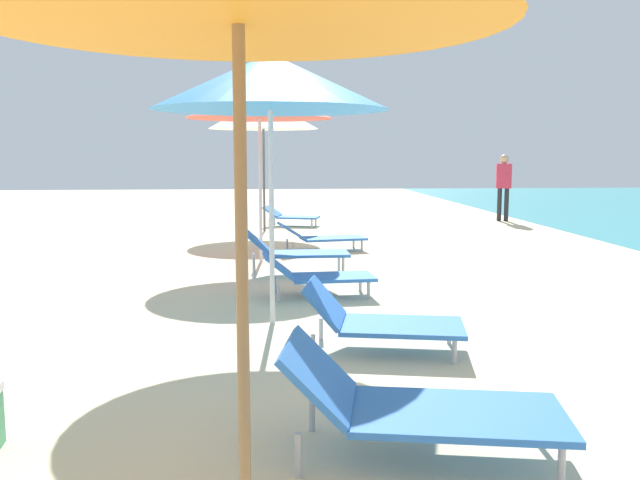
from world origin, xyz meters
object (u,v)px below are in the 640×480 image
(lounger_fourth_shoreside, at_px, (416,404))
(lounger_farthest_shoreside, at_px, (291,216))
(lounger_fifth_shoreside, at_px, (317,274))
(lounger_sixth_inland, at_px, (294,251))
(person_walking_near, at_px, (504,181))
(umbrella_sixth, at_px, (259,102))
(lounger_sixth_shoreside, at_px, (321,236))
(umbrella_fifth, at_px, (270,82))
(lounger_fifth_inland, at_px, (379,320))
(umbrella_farthest, at_px, (263,114))

(lounger_fourth_shoreside, bearing_deg, lounger_farthest_shoreside, 101.86)
(lounger_fifth_shoreside, xyz_separation_m, lounger_farthest_shoreside, (-0.04, 7.75, -0.03))
(lounger_sixth_inland, xyz_separation_m, person_walking_near, (5.47, 7.00, 0.67))
(umbrella_sixth, xyz_separation_m, lounger_sixth_shoreside, (1.02, 1.07, -2.19))
(lounger_sixth_inland, xyz_separation_m, lounger_farthest_shoreside, (0.17, 6.26, -0.09))
(lounger_sixth_shoreside, distance_m, lounger_sixth_inland, 2.29)
(umbrella_fifth, xyz_separation_m, lounger_fifth_inland, (0.90, -1.01, -2.08))
(lounger_fifth_inland, relative_size, umbrella_farthest, 0.50)
(lounger_farthest_shoreside, bearing_deg, person_walking_near, 22.24)
(umbrella_sixth, height_order, lounger_sixth_inland, umbrella_sixth)
(lounger_fifth_shoreside, bearing_deg, lounger_fifth_inland, -84.86)
(lounger_fifth_shoreside, bearing_deg, person_walking_near, 53.95)
(person_walking_near, bearing_deg, lounger_fourth_shoreside, 173.45)
(lounger_sixth_shoreside, height_order, lounger_farthest_shoreside, lounger_sixth_shoreside)
(lounger_fifth_shoreside, distance_m, umbrella_farthest, 7.12)
(lounger_farthest_shoreside, bearing_deg, umbrella_farthest, -106.33)
(lounger_fifth_shoreside, bearing_deg, umbrella_farthest, 91.21)
(lounger_fifth_inland, xyz_separation_m, person_walking_near, (4.89, 10.70, 0.73))
(lounger_sixth_inland, distance_m, lounger_farthest_shoreside, 6.26)
(lounger_fifth_shoreside, height_order, umbrella_farthest, umbrella_farthest)
(lounger_sixth_shoreside, bearing_deg, lounger_sixth_inland, -114.15)
(lounger_sixth_inland, distance_m, person_walking_near, 8.91)
(umbrella_fifth, xyz_separation_m, lounger_fifth_shoreside, (0.53, 1.21, -2.09))
(lounger_fifth_shoreside, height_order, lounger_sixth_inland, lounger_sixth_inland)
(lounger_fourth_shoreside, xyz_separation_m, umbrella_farthest, (-0.88, 10.97, 2.19))
(umbrella_fifth, relative_size, lounger_fifth_inland, 1.85)
(umbrella_sixth, height_order, person_walking_near, umbrella_sixth)
(lounger_sixth_inland, bearing_deg, umbrella_farthest, 93.78)
(umbrella_sixth, xyz_separation_m, lounger_farthest_shoreside, (0.64, 5.11, -2.20))
(lounger_fifth_shoreside, relative_size, person_walking_near, 0.81)
(umbrella_sixth, height_order, umbrella_farthest, umbrella_farthest)
(umbrella_sixth, bearing_deg, lounger_sixth_shoreside, 46.16)
(umbrella_sixth, relative_size, person_walking_near, 1.67)
(umbrella_sixth, height_order, lounger_sixth_shoreside, umbrella_sixth)
(lounger_sixth_shoreside, height_order, person_walking_near, person_walking_near)
(lounger_fifth_inland, bearing_deg, lounger_sixth_shoreside, 101.42)
(lounger_fifth_shoreside, relative_size, lounger_sixth_shoreside, 0.85)
(lounger_fifth_shoreside, bearing_deg, lounger_fourth_shoreside, -91.11)
(lounger_fifth_inland, distance_m, umbrella_sixth, 5.43)
(lounger_sixth_shoreside, bearing_deg, umbrella_sixth, -143.98)
(lounger_farthest_shoreside, bearing_deg, lounger_sixth_shoreside, -70.27)
(lounger_sixth_shoreside, distance_m, person_walking_near, 6.89)
(lounger_fifth_shoreside, height_order, lounger_fifth_inland, lounger_fifth_inland)
(lounger_fifth_inland, bearing_deg, lounger_sixth_inland, 110.06)
(umbrella_fifth, bearing_deg, lounger_fifth_inland, -48.34)
(umbrella_farthest, bearing_deg, lounger_farthest_shoreside, 59.37)
(umbrella_fifth, relative_size, umbrella_farthest, 0.93)
(lounger_sixth_shoreside, distance_m, lounger_farthest_shoreside, 4.06)
(lounger_fourth_shoreside, height_order, lounger_farthest_shoreside, lounger_fourth_shoreside)
(lounger_fifth_shoreside, distance_m, umbrella_sixth, 3.49)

